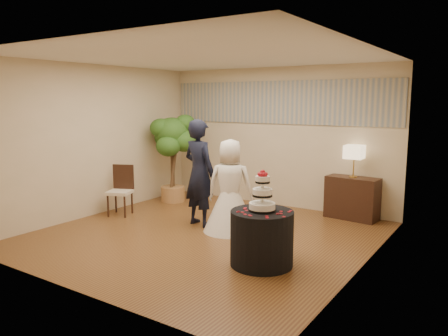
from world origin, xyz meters
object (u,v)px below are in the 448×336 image
Objects in this scene: console at (352,198)px; table_lamp at (354,161)px; wedding_cake at (262,190)px; side_chair at (120,191)px; ficus_tree at (172,158)px; groom at (199,173)px; bride at (230,186)px; cake_table at (262,238)px.

console is 0.68m from table_lamp.
wedding_cake reaches higher than side_chair.
groom is at bearing -35.83° from ficus_tree.
console is 4.30m from side_chair.
ficus_tree is at bearing -50.21° from bride.
ficus_tree reaches higher than side_chair.
ficus_tree reaches higher than bride.
table_lamp is at bearing 11.66° from ficus_tree.
console is at bearing 11.66° from ficus_tree.
groom reaches higher than side_chair.
cake_table is 0.89× the size of console.
console is 1.59× the size of table_lamp.
ficus_tree is (-1.55, 1.12, 0.03)m from groom.
side_chair is at bearing 167.79° from wedding_cake.
wedding_cake is (1.16, -1.04, 0.24)m from bride.
wedding_cake is 0.58× the size of side_chair.
bride is 1.86× the size of cake_table.
bride is 1.66× the size of console.
table_lamp is at bearing 84.47° from cake_table.
wedding_cake is at bearing -95.53° from table_lamp.
table_lamp is 3.70m from ficus_tree.
wedding_cake is at bearing -32.94° from ficus_tree.
ficus_tree is at bearing -162.91° from console.
side_chair is at bearing -93.87° from ficus_tree.
bride is 2.64× the size of table_lamp.
side_chair is at bearing -149.76° from table_lamp.
side_chair is (-3.71, -2.17, 0.08)m from console.
bride is 2.82× the size of wedding_cake.
side_chair is (-3.43, 0.74, -0.53)m from wedding_cake.
table_lamp is at bearing 84.47° from wedding_cake.
bride is 2.39m from console.
groom is 0.65m from bride.
table_lamp is 0.31× the size of ficus_tree.
wedding_cake is (1.79, -1.04, 0.08)m from groom.
ficus_tree is at bearing -168.34° from table_lamp.
bride reaches higher than side_chair.
side_chair is (-3.71, -2.17, -0.59)m from table_lamp.
groom is 2.07m from wedding_cake.
console is (0.28, 2.91, -0.62)m from wedding_cake.
table_lamp is (0.28, 2.91, 0.06)m from wedding_cake.
ficus_tree is (-3.62, -0.75, 0.56)m from console.
side_chair is at bearing 167.79° from cake_table.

